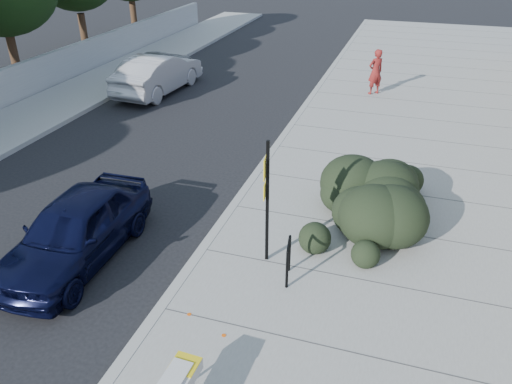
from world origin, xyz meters
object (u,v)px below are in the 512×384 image
(sign_post, at_px, (267,196))
(sedan_navy, at_px, (76,230))
(pedestrian, at_px, (375,72))
(suv_silver, at_px, (158,65))
(wagon_silver, at_px, (158,74))
(bike_rack, at_px, (288,257))

(sign_post, height_order, sedan_navy, sign_post)
(sign_post, bearing_deg, pedestrian, 77.50)
(suv_silver, bearing_deg, sedan_navy, 110.11)
(wagon_silver, height_order, pedestrian, pedestrian)
(wagon_silver, distance_m, suv_silver, 2.24)
(sedan_navy, bearing_deg, suv_silver, 109.40)
(bike_rack, relative_size, pedestrian, 0.48)
(sedan_navy, relative_size, pedestrian, 2.34)
(suv_silver, xyz_separation_m, pedestrian, (9.87, 0.14, 0.46))
(sedan_navy, height_order, pedestrian, pedestrian)
(pedestrian, bearing_deg, sedan_navy, 28.79)
(sign_post, bearing_deg, bike_rack, -47.87)
(sign_post, height_order, pedestrian, sign_post)
(bike_rack, height_order, pedestrian, pedestrian)
(bike_rack, xyz_separation_m, suv_silver, (-9.57, 12.78, -0.07))
(bike_rack, bearing_deg, suv_silver, 117.18)
(wagon_silver, bearing_deg, sedan_navy, 113.01)
(sign_post, relative_size, sedan_navy, 0.64)
(sign_post, xyz_separation_m, sedan_navy, (-3.95, -1.02, -0.97))
(wagon_silver, bearing_deg, pedestrian, -162.76)
(wagon_silver, distance_m, pedestrian, 9.07)
(sedan_navy, xyz_separation_m, pedestrian, (4.87, 13.43, 0.34))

